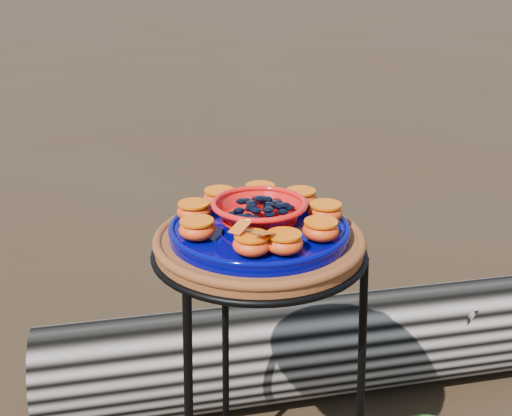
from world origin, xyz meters
name	(u,v)px	position (x,y,z in m)	size (l,w,h in m)	color
plant_stand	(259,405)	(0.00, 0.00, 0.35)	(0.44, 0.44, 0.70)	black
terracotta_saucer	(259,244)	(0.00, 0.00, 0.72)	(0.39, 0.39, 0.03)	#5E2711
cobalt_plate	(259,231)	(0.00, 0.00, 0.74)	(0.33, 0.33, 0.02)	#00003F
red_bowl	(259,214)	(0.00, 0.00, 0.78)	(0.17, 0.17, 0.05)	red
glass_gems	(259,196)	(0.00, 0.00, 0.81)	(0.13, 0.13, 0.02)	black
orange_half_0	(252,245)	(-0.06, -0.11, 0.77)	(0.06, 0.06, 0.04)	#A80808
orange_half_1	(284,243)	(-0.01, -0.12, 0.77)	(0.06, 0.06, 0.04)	#A80808
orange_half_2	(321,230)	(0.07, -0.10, 0.77)	(0.06, 0.06, 0.04)	#A80808
orange_half_3	(325,213)	(0.12, -0.03, 0.77)	(0.06, 0.06, 0.04)	#A80808
orange_half_4	(301,199)	(0.11, 0.06, 0.77)	(0.06, 0.06, 0.04)	#A80808
orange_half_5	(260,193)	(0.05, 0.11, 0.77)	(0.06, 0.06, 0.04)	#A80808
orange_half_6	(220,198)	(-0.04, 0.12, 0.77)	(0.06, 0.06, 0.04)	#A80808
orange_half_7	(194,212)	(-0.10, 0.07, 0.77)	(0.06, 0.06, 0.04)	#A80808
orange_half_8	(197,229)	(-0.12, -0.02, 0.77)	(0.06, 0.06, 0.04)	#A80808
butterfly	(252,231)	(-0.06, -0.11, 0.80)	(0.08, 0.05, 0.01)	#C44C0F
driftwood_log	(311,347)	(0.34, 0.42, 0.15)	(1.55, 0.41, 0.29)	black
foliage_back	(137,370)	(-0.15, 0.59, 0.08)	(0.33, 0.33, 0.16)	#194010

